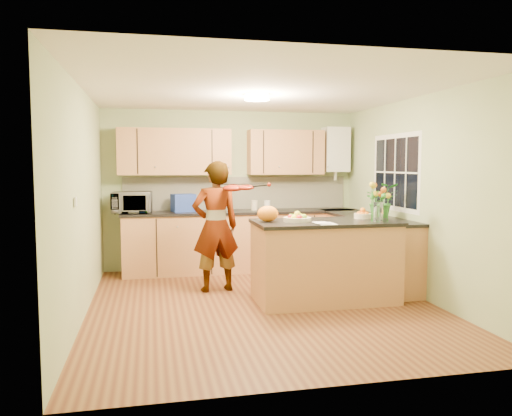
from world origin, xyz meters
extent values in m
plane|color=#5C2C1A|center=(0.00, 0.00, 0.00)|extent=(4.50, 4.50, 0.00)
cube|color=white|center=(0.00, 0.00, 2.50)|extent=(4.00, 4.50, 0.02)
cube|color=#95A878|center=(0.00, 2.25, 1.25)|extent=(4.00, 0.02, 2.50)
cube|color=#95A878|center=(0.00, -2.25, 1.25)|extent=(4.00, 0.02, 2.50)
cube|color=#95A878|center=(-2.00, 0.00, 1.25)|extent=(0.02, 4.50, 2.50)
cube|color=#95A878|center=(2.00, 0.00, 1.25)|extent=(0.02, 4.50, 2.50)
cube|color=#C07D4D|center=(0.10, 1.95, 0.45)|extent=(3.60, 0.60, 0.90)
cube|color=black|center=(0.10, 1.94, 0.92)|extent=(3.64, 0.62, 0.04)
cube|color=#C07D4D|center=(1.70, 0.85, 0.45)|extent=(0.60, 2.20, 0.90)
cube|color=black|center=(1.69, 0.85, 0.92)|extent=(0.62, 2.24, 0.04)
cube|color=#EDE6CE|center=(0.10, 2.23, 1.20)|extent=(3.60, 0.02, 0.52)
cube|color=#C07D4D|center=(-0.90, 2.08, 1.85)|extent=(1.70, 0.34, 0.70)
cube|color=#C07D4D|center=(0.85, 2.08, 1.85)|extent=(1.20, 0.34, 0.70)
cube|color=white|center=(1.70, 2.09, 1.90)|extent=(0.40, 0.30, 0.72)
cylinder|color=silver|center=(1.70, 2.09, 1.50)|extent=(0.06, 0.06, 0.20)
cube|color=white|center=(1.99, 0.60, 1.55)|extent=(0.01, 1.30, 1.05)
cube|color=black|center=(1.99, 0.60, 1.55)|extent=(0.01, 1.18, 0.92)
cube|color=white|center=(-1.99, -0.60, 1.30)|extent=(0.02, 0.09, 0.09)
cylinder|color=#FFEABF|center=(0.00, 0.30, 2.46)|extent=(0.30, 0.30, 0.06)
cylinder|color=white|center=(0.00, 0.30, 2.49)|extent=(0.10, 0.10, 0.02)
cube|color=#C07D4D|center=(0.78, 0.01, 0.47)|extent=(1.67, 0.84, 0.94)
cube|color=black|center=(0.78, 0.01, 0.96)|extent=(1.71, 0.88, 0.04)
cylinder|color=beige|center=(0.43, 0.01, 1.01)|extent=(0.33, 0.33, 0.05)
cylinder|color=beige|center=(1.33, 0.16, 1.01)|extent=(0.22, 0.22, 0.06)
cylinder|color=silver|center=(1.38, -0.17, 1.10)|extent=(0.12, 0.12, 0.23)
ellipsoid|color=orange|center=(0.08, 0.06, 1.08)|extent=(0.28, 0.25, 0.19)
cube|color=white|center=(0.68, -0.29, 0.99)|extent=(0.20, 0.27, 0.01)
imported|color=tan|center=(-0.45, 0.77, 0.85)|extent=(0.67, 0.49, 1.70)
imported|color=white|center=(-1.55, 1.91, 1.10)|extent=(0.59, 0.43, 0.31)
cube|color=#21399A|center=(-0.79, 1.99, 1.07)|extent=(0.39, 0.32, 0.27)
cylinder|color=silver|center=(-0.11, 1.99, 1.06)|extent=(0.17, 0.17, 0.24)
sphere|color=black|center=(-0.11, 1.99, 1.22)|extent=(0.09, 0.09, 0.09)
cylinder|color=beige|center=(0.32, 2.00, 1.02)|extent=(0.11, 0.11, 0.15)
cylinder|color=white|center=(0.52, 1.93, 1.02)|extent=(0.12, 0.12, 0.16)
imported|color=#2F7B29|center=(1.70, 0.40, 1.18)|extent=(0.51, 0.47, 0.48)
camera|label=1|loc=(-1.27, -5.65, 1.66)|focal=35.00mm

